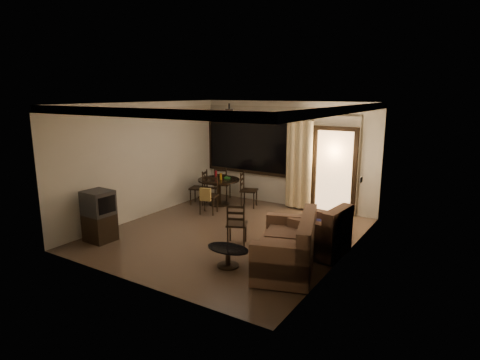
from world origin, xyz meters
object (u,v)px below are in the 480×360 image
Objects in this scene: side_chair at (237,232)px; armchair at (323,235)px; dining_chair_north at (222,190)px; tv_cabinet at (99,216)px; dining_chair_east at (249,196)px; dining_table at (219,184)px; dining_chair_south at (208,202)px; dining_chair_west at (199,194)px; sofa at (290,249)px; coffee_table at (228,254)px.

armchair is at bearing 170.94° from side_chair.
tv_cabinet is at bearing 68.99° from dining_chair_north.
dining_table is at bearing 89.91° from dining_chair_east.
dining_chair_west is at bearing 125.51° from dining_chair_south.
sofa reaches higher than dining_chair_west.
armchair reaches higher than coffee_table.
coffee_table is (1.65, -3.45, -0.05)m from dining_chair_east.
dining_table is 3.02m from side_chair.
dining_chair_east reaches higher than side_chair.
dining_table is 1.20× the size of dining_chair_west.
coffee_table is (2.94, -2.96, -0.05)m from dining_chair_west.
dining_chair_east and dining_chair_north have the same top height.
sofa reaches higher than coffee_table.
dining_chair_west is 0.48× the size of sofa.
coffee_table is (2.68, -3.71, -0.05)m from dining_chair_north.
tv_cabinet is 1.34× the size of coffee_table.
dining_chair_south is at bearing 35.51° from dining_chair_west.
dining_table is at bearing 122.76° from sofa.
dining_table is at bearing 127.33° from coffee_table.
side_chair is (2.24, -2.74, -0.01)m from dining_chair_north.
dining_chair_north is at bearing 155.15° from armchair.
dining_chair_south is 1.41m from dining_chair_north.
sofa is at bearing -38.61° from dining_table.
dining_table reaches higher than side_chair.
dining_chair_east is 1.19× the size of coffee_table.
side_chair is (-1.40, 0.49, -0.11)m from sofa.
side_chair is (1.21, -2.48, -0.01)m from dining_chair_east.
side_chair is (2.01, -2.23, -0.29)m from dining_table.
dining_chair_west and dining_chair_north have the same top height.
armchair is 1.11× the size of side_chair.
sofa is 2.17× the size of side_chair.
dining_chair_north is 4.87m from sofa.
tv_cabinet is at bearing 2.93° from side_chair.
dining_chair_west is 0.80m from dining_chair_north.
tv_cabinet is (-0.28, -4.07, 0.25)m from dining_chair_north.
dining_chair_north is 1.05× the size of side_chair.
dining_chair_west and dining_chair_south have the same top height.
tv_cabinet reaches higher than sofa.
dining_table is 1.20× the size of dining_chair_north.
dining_chair_south is at bearing 135.70° from dining_chair_east.
armchair is at bearing -142.41° from dining_chair_east.
sofa is at bearing -48.16° from dining_chair_south.
armchair is (3.65, -1.77, -0.18)m from dining_table.
armchair reaches higher than dining_table.
dining_chair_west is 3.20m from side_chair.
dining_table is 4.37m from sofa.
dining_table is at bearing 159.65° from armchair.
dining_chair_west is 4.42m from armchair.
tv_cabinet reaches higher than armchair.
dining_chair_south is at bearing 132.60° from coffee_table.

